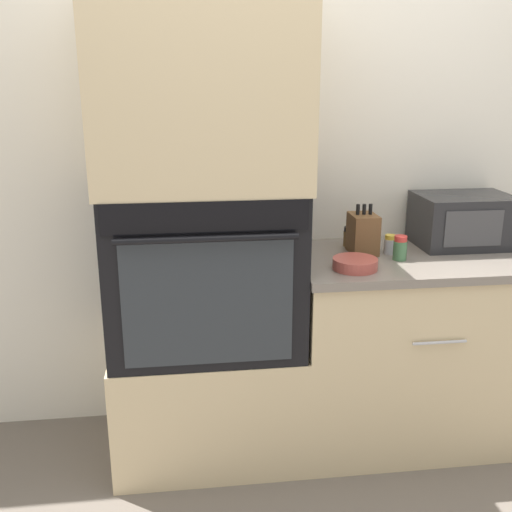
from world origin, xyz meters
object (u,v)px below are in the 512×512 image
bowl (355,264)px  condiment_jar_far (348,237)px  microwave (463,220)px  knife_block (363,233)px  wall_oven (204,266)px  condiment_jar_near (390,245)px  condiment_jar_mid (400,248)px

bowl → condiment_jar_far: 0.34m
microwave → knife_block: size_ratio=1.94×
wall_oven → knife_block: (0.69, 0.07, 0.10)m
condiment_jar_far → microwave: bearing=-5.1°
condiment_jar_far → wall_oven: bearing=-165.1°
microwave → condiment_jar_far: size_ratio=4.70×
microwave → condiment_jar_far: bearing=174.9°
microwave → condiment_jar_near: size_ratio=5.01×
microwave → condiment_jar_near: (-0.37, -0.09, -0.07)m
wall_oven → condiment_jar_far: wall_oven is taller
wall_oven → condiment_jar_near: 0.80m
wall_oven → knife_block: wall_oven is taller
knife_block → condiment_jar_near: (0.11, -0.03, -0.05)m
condiment_jar_mid → condiment_jar_near: bearing=96.5°
wall_oven → knife_block: bearing=5.4°
knife_block → condiment_jar_near: knife_block is taller
bowl → condiment_jar_near: condiment_jar_near is taller
bowl → condiment_jar_far: condiment_jar_far is taller
microwave → bowl: (-0.58, -0.28, -0.09)m
knife_block → bowl: 0.25m
condiment_jar_mid → wall_oven: bearing=176.1°
knife_block → condiment_jar_far: knife_block is taller
condiment_jar_near → condiment_jar_mid: (0.01, -0.09, 0.01)m
microwave → condiment_jar_near: microwave is taller
microwave → condiment_jar_mid: size_ratio=4.04×
microwave → bowl: 0.65m
condiment_jar_near → condiment_jar_far: bearing=136.3°
microwave → condiment_jar_far: 0.52m
microwave → condiment_jar_far: (-0.51, 0.05, -0.07)m
wall_oven → bowl: bearing=-14.6°
knife_block → condiment_jar_mid: (0.12, -0.12, -0.04)m
wall_oven → condiment_jar_mid: (0.81, -0.06, 0.06)m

